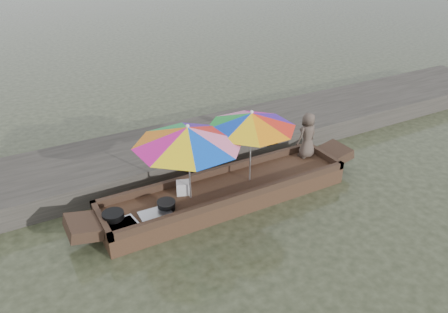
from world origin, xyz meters
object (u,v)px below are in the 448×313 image
charcoal_grill (166,206)px  vendor (307,135)px  umbrella_bow (189,163)px  umbrella_stern (251,147)px  boat_hull (226,194)px  cooking_pot (113,218)px  supply_bag (184,188)px  tray_scallop (156,215)px  tray_crayfish (121,227)px

charcoal_grill → vendor: 3.66m
umbrella_bow → umbrella_stern: size_ratio=1.16×
boat_hull → cooking_pot: cooking_pot is taller
umbrella_stern → charcoal_grill: bearing=-175.9°
supply_bag → vendor: bearing=1.4°
supply_bag → vendor: vendor is taller
cooking_pot → umbrella_bow: bearing=2.2°
cooking_pot → charcoal_grill: bearing=-4.6°
umbrella_bow → boat_hull: bearing=0.0°
boat_hull → tray_scallop: (-1.63, -0.25, 0.21)m
supply_bag → umbrella_stern: (1.41, -0.20, 0.65)m
vendor → umbrella_stern: size_ratio=0.60×
vendor → umbrella_bow: size_ratio=0.52×
vendor → umbrella_stern: (-1.69, -0.27, 0.24)m
tray_crayfish → umbrella_stern: size_ratio=0.33×
boat_hull → tray_scallop: tray_scallop is taller
tray_crayfish → umbrella_stern: 2.96m
boat_hull → umbrella_stern: bearing=0.0°
tray_crayfish → tray_scallop: size_ratio=1.00×
supply_bag → vendor: size_ratio=0.26×
vendor → cooking_pot: bearing=-4.1°
tray_scallop → charcoal_grill: size_ratio=1.77×
vendor → umbrella_stern: umbrella_stern is taller
tray_scallop → vendor: bearing=7.7°
cooking_pot → boat_hull: bearing=1.4°
charcoal_grill → supply_bag: 0.61m
tray_crayfish → supply_bag: 1.53m
boat_hull → vendor: bearing=7.0°
tray_scallop → charcoal_grill: (0.26, 0.11, 0.05)m
tray_scallop → vendor: vendor is taller
cooking_pot → umbrella_stern: umbrella_stern is taller
supply_bag → umbrella_bow: bearing=-75.7°
cooking_pot → vendor: vendor is taller
supply_bag → umbrella_bow: umbrella_bow is taller
cooking_pot → tray_scallop: bearing=-15.0°
tray_crayfish → umbrella_bow: 1.69m
supply_bag → umbrella_bow: size_ratio=0.14×
boat_hull → umbrella_stern: 1.10m
cooking_pot → supply_bag: (1.49, 0.26, 0.03)m
tray_crayfish → boat_hull: bearing=7.6°
tray_scallop → umbrella_bow: (0.82, 0.25, 0.74)m
umbrella_stern → tray_crayfish: bearing=-173.9°
tray_crayfish → charcoal_grill: size_ratio=1.77×
supply_bag → vendor: (3.10, 0.07, 0.40)m
umbrella_bow → charcoal_grill: bearing=-166.2°
boat_hull → tray_scallop: size_ratio=8.93×
boat_hull → tray_crayfish: (-2.29, -0.31, 0.22)m
supply_bag → boat_hull: bearing=-13.1°
charcoal_grill → vendor: vendor is taller
tray_crayfish → umbrella_bow: bearing=11.6°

